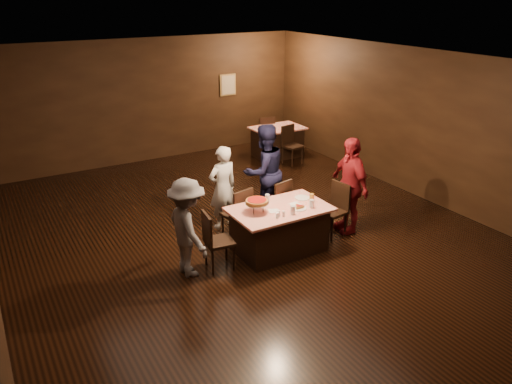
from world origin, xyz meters
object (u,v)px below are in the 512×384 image
Objects in this scene: diner_red_shirt at (349,185)px; pizza_stand at (257,202)px; chair_back_near at (293,145)px; chair_back_far at (265,133)px; chair_far_left at (236,213)px; back_table at (277,142)px; chair_far_right at (275,204)px; diner_navy_hoodie at (264,172)px; diner_grey_knit at (188,228)px; glass_back at (267,198)px; plate_empty at (302,198)px; glass_front_right at (312,204)px; diner_white_jacket at (223,188)px; glass_amber at (312,198)px; glass_front_left at (293,210)px; chair_end_right at (332,210)px; chair_end_left at (219,240)px; main_table at (279,229)px.

diner_red_shirt reaches higher than pizza_stand.
chair_back_far is (0.00, 1.30, 0.00)m from chair_back_near.
diner_red_shirt is at bearing 146.16° from chair_far_left.
chair_far_left is at bearing -131.32° from back_table.
chair_far_right is at bearing 75.49° from chair_back_far.
diner_navy_hoodie is 2.40m from diner_grey_knit.
chair_back_near reaches higher than glass_back.
glass_back is at bearing 115.30° from chair_far_left.
plate_empty is 0.62m from glass_back.
back_table is at bearing -136.47° from chair_far_right.
glass_front_right is at bearing -130.59° from chair_back_near.
diner_white_jacket is 11.03× the size of glass_amber.
plate_empty is 0.22m from glass_amber.
glass_front_left is at bearing -172.87° from glass_front_right.
back_table is 5.20× the size of plate_empty.
chair_back_near reaches higher than plate_empty.
pizza_stand reaches higher than chair_back_far.
chair_end_right reaches higher than glass_back.
chair_end_left is at bearing 13.21° from chair_far_right.
main_table is at bearing -164.74° from plate_empty.
chair_far_right is at bearing 75.75° from diner_navy_hoodie.
chair_far_left is at bearing 127.87° from glass_back.
diner_navy_hoodie is at bearing 93.03° from plate_empty.
diner_grey_knit reaches higher than glass_amber.
main_table is 0.55m from glass_front_left.
diner_grey_knit is at bearing 166.89° from glass_front_left.
chair_end_right reaches higher than glass_front_left.
chair_back_far is 5.37m from glass_amber.
chair_far_left is 1.00× the size of chair_end_right.
diner_red_shirt reaches higher than glass_front_right.
chair_back_near is 0.62× the size of diner_white_jacket.
chair_end_right is at bearing 5.71° from glass_amber.
diner_navy_hoodie reaches higher than main_table.
plate_empty is (-2.15, -4.13, 0.39)m from back_table.
chair_far_right is 0.55× the size of diner_red_shirt.
chair_back_near is 3.88m from diner_white_jacket.
chair_back_near is at bearing 55.64° from glass_front_left.
chair_back_near reaches higher than main_table.
chair_back_near is 0.55× the size of diner_red_shirt.
chair_end_left is 0.56m from diner_grey_knit.
glass_front_left is at bearing -37.87° from pizza_stand.
diner_grey_knit is at bearing 39.74° from diner_white_jacket.
chair_far_right is (0.80, 0.00, 0.00)m from chair_far_left.
diner_white_jacket is (-3.10, -2.32, 0.30)m from chair_back_near.
back_table is 0.84× the size of diner_white_jacket.
glass_amber is at bearing -77.63° from diner_red_shirt.
glass_front_right is at bearing 83.67° from diner_navy_hoodie.
chair_end_left is 1.00× the size of chair_back_near.
chair_far_right is 1.17m from glass_front_left.
chair_far_left is at bearing 26.48° from diner_navy_hoodie.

